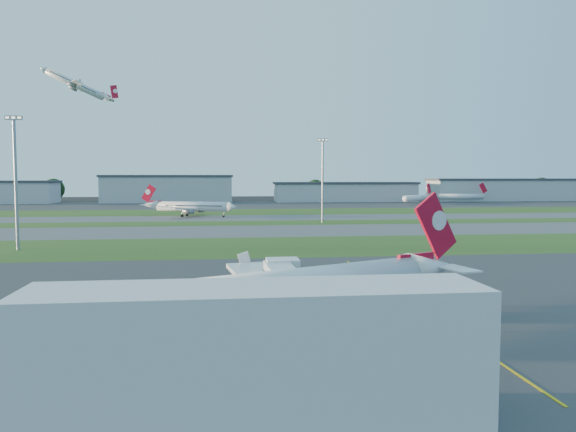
{
  "coord_description": "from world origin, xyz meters",
  "views": [
    {
      "loc": [
        -15.95,
        -61.17,
        14.17
      ],
      "look_at": [
        -3.74,
        40.59,
        7.0
      ],
      "focal_mm": 35.0,
      "sensor_mm": 36.0,
      "label": 1
    }
  ],
  "objects": [
    {
      "name": "hangar_west",
      "position": [
        -45.0,
        255.0,
        7.64
      ],
      "size": [
        71.4,
        23.0,
        15.2
      ],
      "color": "#97999E",
      "rests_on": "ground"
    },
    {
      "name": "tree_far_east",
      "position": [
        185.0,
        271.0,
        7.46
      ],
      "size": [
        12.65,
        12.65,
        13.8
      ],
      "color": "black",
      "rests_on": "ground"
    },
    {
      "name": "grass_strip_a",
      "position": [
        0.0,
        52.0,
        0.01
      ],
      "size": [
        300.0,
        34.0,
        0.01
      ],
      "primitive_type": "cube",
      "color": "#2F4B19",
      "rests_on": "ground"
    },
    {
      "name": "taxiway_a",
      "position": [
        0.0,
        85.0,
        0.01
      ],
      "size": [
        300.0,
        32.0,
        0.01
      ],
      "primitive_type": "cube",
      "color": "#515154",
      "rests_on": "ground"
    },
    {
      "name": "mini_jet_far",
      "position": [
        116.56,
        235.79,
        3.28
      ],
      "size": [
        28.63,
        4.1,
        9.48
      ],
      "rotation": [
        0.0,
        0.0,
        0.03
      ],
      "color": "silver",
      "rests_on": "ground"
    },
    {
      "name": "tree_west",
      "position": [
        -110.0,
        270.0,
        7.14
      ],
      "size": [
        12.1,
        12.1,
        13.2
      ],
      "color": "black",
      "rests_on": "ground"
    },
    {
      "name": "yellow_line",
      "position": [
        5.0,
        0.0,
        0.0
      ],
      "size": [
        0.25,
        60.0,
        0.02
      ],
      "primitive_type": "cube",
      "color": "gold",
      "rests_on": "ground"
    },
    {
      "name": "airliner_parked",
      "position": [
        -9.24,
        -11.08,
        3.92
      ],
      "size": [
        33.2,
        28.31,
        11.15
      ],
      "rotation": [
        0.0,
        0.0,
        0.44
      ],
      "color": "silver",
      "rests_on": "ground"
    },
    {
      "name": "terminal_fragment",
      "position": [
        -14.0,
        -29.94,
        3.98
      ],
      "size": [
        26.0,
        6.05,
        8.0
      ],
      "color": "silver",
      "rests_on": "ground"
    },
    {
      "name": "apron_far",
      "position": [
        0.0,
        225.0,
        0.01
      ],
      "size": [
        400.0,
        80.0,
        0.01
      ],
      "primitive_type": "cube",
      "color": "#333335",
      "rests_on": "ground"
    },
    {
      "name": "tree_mid_east",
      "position": [
        40.0,
        269.0,
        6.81
      ],
      "size": [
        11.55,
        11.55,
        12.6
      ],
      "color": "black",
      "rests_on": "ground"
    },
    {
      "name": "hangar_east",
      "position": [
        55.0,
        255.0,
        5.64
      ],
      "size": [
        81.6,
        23.0,
        11.2
      ],
      "color": "#97999E",
      "rests_on": "ground"
    },
    {
      "name": "mini_jet_near",
      "position": [
        85.13,
        218.63,
        3.28
      ],
      "size": [
        22.2,
        20.67,
        9.48
      ],
      "rotation": [
        0.0,
        0.0,
        0.75
      ],
      "color": "silver",
      "rests_on": "ground"
    },
    {
      "name": "tree_east",
      "position": [
        115.0,
        267.0,
        6.16
      ],
      "size": [
        10.45,
        10.45,
        11.4
      ],
      "color": "black",
      "rests_on": "ground"
    },
    {
      "name": "hangar_far_east",
      "position": [
        155.0,
        255.0,
        6.64
      ],
      "size": [
        96.9,
        23.0,
        13.2
      ],
      "color": "#97999E",
      "rests_on": "ground"
    },
    {
      "name": "airliner_taxiing",
      "position": [
        -26.18,
        140.05,
        3.61
      ],
      "size": [
        31.69,
        26.77,
        10.28
      ],
      "rotation": [
        0.0,
        0.0,
        2.81
      ],
      "color": "silver",
      "rests_on": "ground"
    },
    {
      "name": "apron_near",
      "position": [
        0.0,
        0.0,
        0.01
      ],
      "size": [
        300.0,
        70.0,
        0.01
      ],
      "primitive_type": "cube",
      "color": "#333335",
      "rests_on": "ground"
    },
    {
      "name": "grass_strip_c",
      "position": [
        0.0,
        165.0,
        0.01
      ],
      "size": [
        300.0,
        40.0,
        0.01
      ],
      "primitive_type": "cube",
      "color": "#2F4B19",
      "rests_on": "ground"
    },
    {
      "name": "taxiway_b",
      "position": [
        0.0,
        132.0,
        0.01
      ],
      "size": [
        300.0,
        26.0,
        0.01
      ],
      "primitive_type": "cube",
      "color": "#515154",
      "rests_on": "ground"
    },
    {
      "name": "airliner_departing",
      "position": [
        -79.7,
        201.28,
        55.3
      ],
      "size": [
        31.57,
        26.51,
        9.95
      ],
      "rotation": [
        0.0,
        0.0,
        0.2
      ],
      "color": "silver"
    },
    {
      "name": "ground",
      "position": [
        0.0,
        0.0,
        0.0
      ],
      "size": [
        700.0,
        700.0,
        0.0
      ],
      "primitive_type": "plane",
      "color": "black",
      "rests_on": "ground"
    },
    {
      "name": "light_mast_west",
      "position": [
        -55.0,
        52.0,
        14.81
      ],
      "size": [
        3.2,
        0.7,
        25.8
      ],
      "color": "gray",
      "rests_on": "ground"
    },
    {
      "name": "jet_bridge",
      "position": [
        -9.81,
        -15.24,
        4.01
      ],
      "size": [
        4.2,
        26.9,
        6.2
      ],
      "color": "silver",
      "rests_on": "ground"
    },
    {
      "name": "tree_mid_west",
      "position": [
        -20.0,
        266.0,
        5.84
      ],
      "size": [
        9.9,
        9.9,
        10.8
      ],
      "color": "black",
      "rests_on": "ground"
    },
    {
      "name": "grass_strip_b",
      "position": [
        0.0,
        110.0,
        0.01
      ],
      "size": [
        300.0,
        18.0,
        0.01
      ],
      "primitive_type": "cube",
      "color": "#2F4B19",
      "rests_on": "ground"
    },
    {
      "name": "light_mast_centre",
      "position": [
        15.0,
        108.0,
        14.81
      ],
      "size": [
        3.2,
        0.7,
        25.8
      ],
      "color": "gray",
      "rests_on": "ground"
    }
  ]
}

